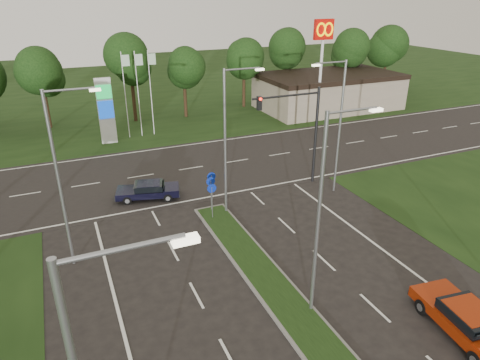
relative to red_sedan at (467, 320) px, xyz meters
name	(u,v)px	position (x,y,z in m)	size (l,w,h in m)	color
verge_far	(117,92)	(-5.82, 52.71, -0.70)	(160.00, 50.00, 0.02)	black
cross_road	(179,170)	(-5.82, 21.71, -0.70)	(160.00, 12.00, 0.02)	black
median_kerb	(321,346)	(-5.82, 1.71, -0.64)	(2.00, 26.00, 0.12)	slate
commercial_building	(328,91)	(16.18, 33.71, 1.30)	(16.00, 9.00, 4.00)	gray
streetlight_median_near	(324,207)	(-4.81, 3.71, 4.38)	(2.53, 0.22, 9.00)	gray
streetlight_median_far	(228,136)	(-4.81, 13.71, 4.38)	(2.53, 0.22, 9.00)	gray
streetlight_left_far	(62,172)	(-14.11, 11.71, 4.38)	(2.53, 0.22, 9.00)	gray
streetlight_right_far	(338,121)	(2.98, 13.71, 4.38)	(2.53, 0.22, 9.00)	gray
traffic_signal	(301,122)	(1.37, 15.71, 3.95)	(5.10, 0.42, 7.00)	black
median_signs	(211,188)	(-5.82, 14.11, 1.01)	(1.16, 1.76, 2.38)	gray
gas_pylon	(108,109)	(-9.60, 30.76, 2.49)	(5.80, 1.26, 8.00)	silver
mcdonalds_sign	(323,44)	(12.18, 29.68, 7.28)	(2.20, 0.47, 10.40)	silver
treeline_far	(133,55)	(-5.71, 37.64, 6.13)	(6.00, 6.00, 9.90)	black
red_sedan	(467,320)	(0.00, 0.00, 0.00)	(2.52, 4.96, 1.31)	maroon
navy_sedan	(148,190)	(-9.08, 17.71, -0.09)	(4.43, 2.71, 1.14)	black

